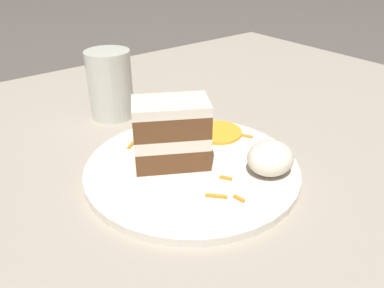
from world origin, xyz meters
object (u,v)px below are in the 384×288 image
at_px(cream_dollop, 270,158).
at_px(plate, 192,168).
at_px(orange_garnish, 218,132).
at_px(cake_slice, 171,133).
at_px(drinking_glass, 111,89).

bearing_deg(cream_dollop, plate, 131.41).
bearing_deg(orange_garnish, cream_dollop, -98.74).
relative_size(cream_dollop, orange_garnish, 0.83).
distance_m(cake_slice, drinking_glass, 0.20).
bearing_deg(orange_garnish, plate, -151.97).
bearing_deg(drinking_glass, orange_garnish, -64.76).
relative_size(orange_garnish, drinking_glass, 0.65).
bearing_deg(orange_garnish, drinking_glass, 115.24).
distance_m(plate, orange_garnish, 0.10).
height_order(orange_garnish, drinking_glass, drinking_glass).
relative_size(cream_dollop, drinking_glass, 0.54).
xyz_separation_m(cake_slice, drinking_glass, (0.02, 0.20, -0.01)).
relative_size(plate, cake_slice, 2.53).
bearing_deg(cake_slice, plate, -110.00).
relative_size(cake_slice, orange_garnish, 1.51).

